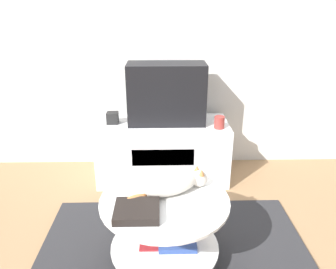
% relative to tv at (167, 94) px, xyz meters
% --- Properties ---
extents(ground_plane, '(12.00, 12.00, 0.00)m').
position_rel_tv_xyz_m(ground_plane, '(0.03, -1.04, -0.79)').
color(ground_plane, '#93704C').
extents(wall_back, '(8.00, 0.05, 2.60)m').
position_rel_tv_xyz_m(wall_back, '(0.03, 0.32, 0.51)').
color(wall_back, silver).
rests_on(wall_back, ground_plane).
extents(rug, '(1.75, 1.15, 0.02)m').
position_rel_tv_xyz_m(rug, '(0.03, -1.04, -0.78)').
color(rug, '#28282B').
rests_on(rug, ground_plane).
extents(tv_stand, '(1.15, 0.51, 0.53)m').
position_rel_tv_xyz_m(tv_stand, '(-0.03, -0.02, -0.52)').
color(tv_stand, white).
rests_on(tv_stand, ground_plane).
extents(tv, '(0.66, 0.29, 0.52)m').
position_rel_tv_xyz_m(tv, '(0.00, 0.00, 0.00)').
color(tv, black).
rests_on(tv, tv_stand).
extents(speaker, '(0.10, 0.10, 0.10)m').
position_rel_tv_xyz_m(speaker, '(-0.47, -0.01, -0.21)').
color(speaker, black).
rests_on(speaker, tv_stand).
extents(mug, '(0.09, 0.09, 0.10)m').
position_rel_tv_xyz_m(mug, '(0.44, -0.15, -0.21)').
color(mug, '#99332D').
rests_on(mug, tv_stand).
extents(coffee_table, '(0.75, 0.75, 0.45)m').
position_rel_tv_xyz_m(coffee_table, '(-0.03, -1.11, -0.49)').
color(coffee_table, '#B2B2B7').
rests_on(coffee_table, rug).
extents(dvd_box, '(0.24, 0.21, 0.04)m').
position_rel_tv_xyz_m(dvd_box, '(-0.18, -1.25, -0.30)').
color(dvd_box, black).
rests_on(dvd_box, coffee_table).
extents(cat, '(0.50, 0.28, 0.13)m').
position_rel_tv_xyz_m(cat, '(0.02, -1.04, -0.26)').
color(cat, silver).
rests_on(cat, coffee_table).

